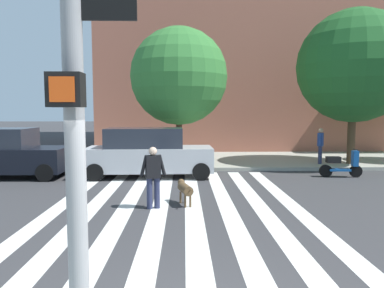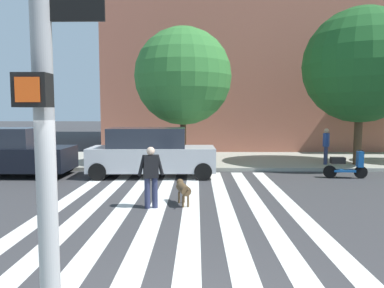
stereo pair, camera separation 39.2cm
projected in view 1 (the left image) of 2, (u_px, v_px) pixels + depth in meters
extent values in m
plane|color=#353538|center=(192.00, 207.00, 9.67)|extent=(160.00, 160.00, 0.00)
cube|color=#9F9F91|center=(188.00, 160.00, 18.43)|extent=(80.00, 6.00, 0.15)
cube|color=silver|center=(58.00, 208.00, 9.60)|extent=(0.45, 11.00, 0.01)
cube|color=silver|center=(92.00, 208.00, 9.62)|extent=(0.45, 11.00, 0.01)
cube|color=silver|center=(126.00, 208.00, 9.64)|extent=(0.45, 11.00, 0.01)
cube|color=silver|center=(160.00, 207.00, 9.65)|extent=(0.45, 11.00, 0.01)
cube|color=silver|center=(193.00, 207.00, 9.67)|extent=(0.45, 11.00, 0.01)
cube|color=silver|center=(227.00, 207.00, 9.69)|extent=(0.45, 11.00, 0.01)
cube|color=silver|center=(260.00, 207.00, 9.71)|extent=(0.45, 11.00, 0.01)
cube|color=silver|center=(293.00, 207.00, 9.73)|extent=(0.45, 11.00, 0.01)
cube|color=#26652F|center=(374.00, 108.00, 20.80)|extent=(5.11, 1.60, 0.70)
cylinder|color=gray|center=(72.00, 56.00, 3.11)|extent=(0.18, 0.18, 5.80)
cube|color=black|center=(66.00, 90.00, 2.93)|extent=(0.28, 0.18, 0.28)
cube|color=#E54C14|center=(62.00, 89.00, 2.83)|extent=(0.20, 0.01, 0.20)
cube|color=black|center=(104.00, 9.00, 3.08)|extent=(0.56, 0.03, 0.20)
cube|color=black|center=(3.00, 159.00, 14.01)|extent=(4.91, 1.97, 0.91)
cylinder|color=black|center=(62.00, 165.00, 14.93)|extent=(0.66, 0.23, 0.66)
cylinder|color=black|center=(45.00, 173.00, 13.19)|extent=(0.66, 0.23, 0.66)
cube|color=#B1B3B7|center=(150.00, 159.00, 14.13)|extent=(4.91, 1.93, 0.92)
cube|color=#232833|center=(145.00, 138.00, 14.05)|extent=(2.98, 1.67, 0.75)
cylinder|color=black|center=(198.00, 165.00, 15.08)|extent=(0.67, 0.24, 0.66)
cylinder|color=black|center=(201.00, 171.00, 13.44)|extent=(0.67, 0.24, 0.66)
cylinder|color=black|center=(104.00, 166.00, 14.90)|extent=(0.67, 0.24, 0.66)
cylinder|color=black|center=(95.00, 172.00, 13.25)|extent=(0.67, 0.24, 0.66)
cylinder|color=black|center=(356.00, 171.00, 14.04)|extent=(0.49, 0.13, 0.48)
cylinder|color=black|center=(326.00, 171.00, 14.09)|extent=(0.49, 0.17, 0.48)
cube|color=#154E97|center=(339.00, 170.00, 14.06)|extent=(0.82, 0.38, 0.08)
cube|color=black|center=(333.00, 160.00, 14.04)|extent=(0.54, 0.34, 0.24)
cube|color=#154E97|center=(355.00, 158.00, 13.99)|extent=(0.22, 0.29, 0.60)
cylinder|color=black|center=(355.00, 150.00, 13.96)|extent=(0.07, 0.50, 0.04)
cylinder|color=#4C3823|center=(179.00, 134.00, 16.44)|extent=(0.27, 0.27, 2.78)
sphere|color=#337533|center=(179.00, 76.00, 16.20)|extent=(4.36, 4.36, 4.36)
cylinder|color=#4C3823|center=(352.00, 131.00, 16.55)|extent=(0.35, 0.35, 3.04)
sphere|color=#1E5623|center=(354.00, 66.00, 16.28)|extent=(5.08, 5.08, 5.08)
cylinder|color=#282D4C|center=(150.00, 193.00, 9.51)|extent=(0.18, 0.18, 0.82)
cylinder|color=#282D4C|center=(157.00, 193.00, 9.57)|extent=(0.18, 0.18, 0.82)
cube|color=black|center=(153.00, 167.00, 9.47)|extent=(0.43, 0.33, 0.60)
cylinder|color=black|center=(144.00, 166.00, 9.40)|extent=(0.24, 0.15, 0.57)
cylinder|color=black|center=(162.00, 165.00, 9.54)|extent=(0.24, 0.15, 0.57)
sphere|color=beige|center=(153.00, 151.00, 9.44)|extent=(0.27, 0.27, 0.22)
cylinder|color=brown|center=(185.00, 189.00, 9.88)|extent=(0.44, 0.75, 0.26)
sphere|color=brown|center=(181.00, 182.00, 10.29)|extent=(0.25, 0.25, 0.20)
cylinder|color=brown|center=(190.00, 191.00, 9.44)|extent=(0.10, 0.24, 0.16)
cylinder|color=brown|center=(181.00, 197.00, 10.12)|extent=(0.07, 0.07, 0.32)
cylinder|color=brown|center=(185.00, 197.00, 10.16)|extent=(0.07, 0.07, 0.32)
cylinder|color=brown|center=(185.00, 202.00, 9.65)|extent=(0.07, 0.07, 0.32)
cylinder|color=brown|center=(190.00, 201.00, 9.69)|extent=(0.07, 0.07, 0.32)
cylinder|color=#282D4C|center=(320.00, 155.00, 16.74)|extent=(0.20, 0.20, 0.82)
cylinder|color=#282D4C|center=(320.00, 155.00, 16.56)|extent=(0.20, 0.20, 0.82)
cube|color=navy|center=(321.00, 139.00, 16.59)|extent=(0.39, 0.45, 0.60)
cylinder|color=navy|center=(321.00, 138.00, 16.80)|extent=(0.18, 0.24, 0.57)
cylinder|color=navy|center=(320.00, 139.00, 16.37)|extent=(0.18, 0.24, 0.57)
sphere|color=tan|center=(321.00, 131.00, 16.55)|extent=(0.30, 0.30, 0.22)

